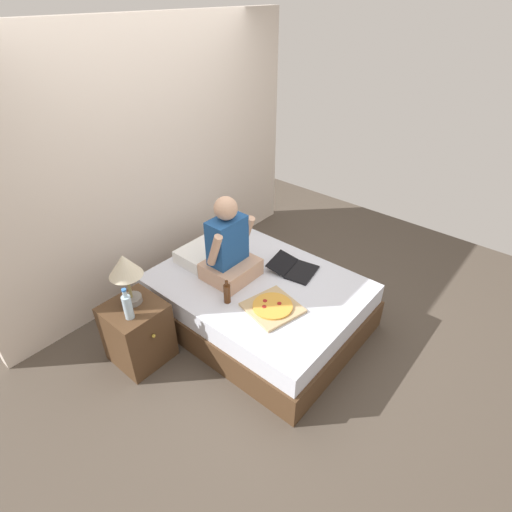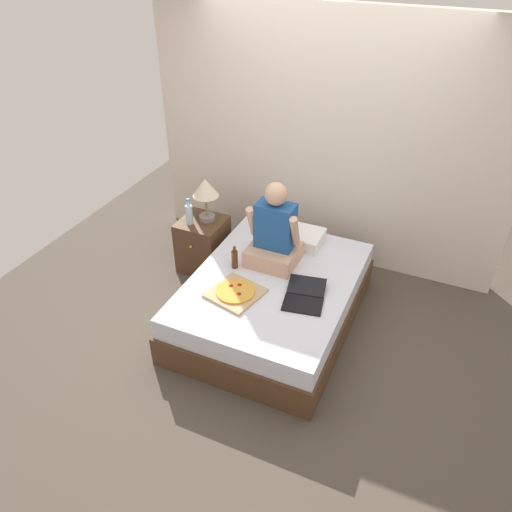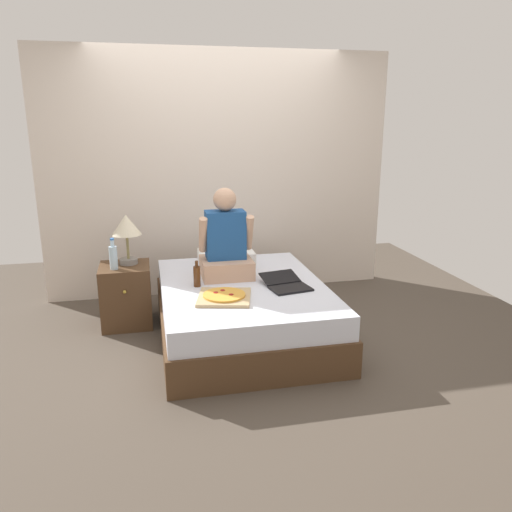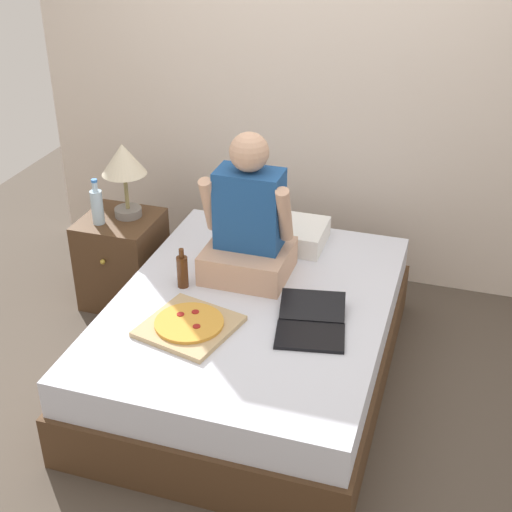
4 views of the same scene
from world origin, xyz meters
name	(u,v)px [view 2 (image 2 of 4)]	position (x,y,z in m)	size (l,w,h in m)	color
ground_plane	(272,319)	(0.00, 0.00, 0.00)	(5.60, 5.60, 0.00)	#4C4238
wall_back	(325,143)	(0.00, 1.28, 1.25)	(3.60, 0.12, 2.50)	beige
bed	(273,300)	(0.00, 0.00, 0.23)	(1.39, 1.84, 0.48)	#4C331E
nightstand_left	(203,244)	(-0.98, 0.48, 0.28)	(0.44, 0.47, 0.56)	#4C331E
lamp_on_left_nightstand	(205,190)	(-0.94, 0.53, 0.89)	(0.26, 0.26, 0.45)	gray
water_bottle	(189,214)	(-1.06, 0.39, 0.67)	(0.07, 0.07, 0.28)	silver
pillow	(295,236)	(-0.04, 0.64, 0.54)	(0.52, 0.34, 0.12)	white
person_seated	(274,234)	(-0.10, 0.25, 0.76)	(0.47, 0.40, 0.78)	tan
laptop	(304,298)	(0.34, -0.16, 0.50)	(0.39, 0.47, 0.07)	black
pizza_box	(235,292)	(-0.21, -0.33, 0.49)	(0.48, 0.48, 0.04)	tan
beer_bottle_on_bed	(235,259)	(-0.38, 0.02, 0.57)	(0.06, 0.06, 0.22)	#4C2811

